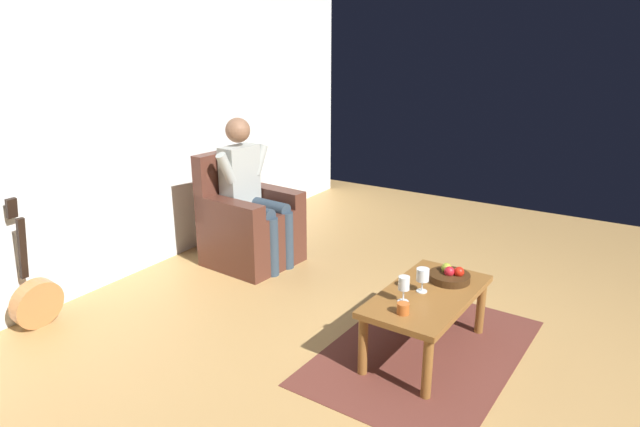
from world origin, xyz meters
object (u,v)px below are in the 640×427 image
object	(u,v)px
coffee_table	(427,302)
guitar	(36,299)
wine_glass_far	(423,276)
armchair	(249,225)
candle_jar	(403,308)
fruit_bowl	(450,276)
wine_glass_near	(404,285)
person_seated	(251,188)

from	to	relation	value
coffee_table	guitar	distance (m)	2.74
wine_glass_far	guitar	bearing A→B (deg)	-64.79
armchair	candle_jar	bearing A→B (deg)	68.82
armchair	coffee_table	distance (m)	2.05
armchair	fruit_bowl	world-z (taller)	armchair
armchair	wine_glass_near	size ratio (longest dim) A/B	5.97
guitar	wine_glass_far	bearing A→B (deg)	115.21
fruit_bowl	candle_jar	bearing A→B (deg)	-7.15
coffee_table	candle_jar	xyz separation A→B (m)	(0.34, -0.02, 0.10)
candle_jar	wine_glass_near	bearing A→B (deg)	-156.48
guitar	wine_glass_far	xyz separation A→B (m)	(-1.15, 2.45, 0.32)
armchair	wine_glass_far	world-z (taller)	armchair
coffee_table	fruit_bowl	xyz separation A→B (m)	(-0.25, 0.05, 0.10)
guitar	wine_glass_near	distance (m)	2.61
armchair	wine_glass_near	world-z (taller)	armchair
person_seated	guitar	xyz separation A→B (m)	(1.75, -0.57, -0.50)
guitar	person_seated	bearing A→B (deg)	161.98
person_seated	wine_glass_far	bearing A→B (deg)	77.05
person_seated	fruit_bowl	world-z (taller)	person_seated
wine_glass_far	candle_jar	xyz separation A→B (m)	(0.34, 0.02, -0.07)
wine_glass_near	wine_glass_far	xyz separation A→B (m)	(-0.20, 0.04, -0.01)
guitar	armchair	bearing A→B (deg)	163.26
coffee_table	candle_jar	distance (m)	0.36
coffee_table	guitar	size ratio (longest dim) A/B	1.07
guitar	fruit_bowl	bearing A→B (deg)	119.04
coffee_table	wine_glass_near	bearing A→B (deg)	-22.06
candle_jar	wine_glass_far	bearing A→B (deg)	-176.81
fruit_bowl	person_seated	bearing A→B (deg)	-99.76
armchair	wine_glass_far	size ratio (longest dim) A/B	6.40
armchair	coffee_table	world-z (taller)	armchair
guitar	wine_glass_near	bearing A→B (deg)	111.61
person_seated	wine_glass_far	world-z (taller)	person_seated
guitar	candle_jar	bearing A→B (deg)	108.23
armchair	coffee_table	size ratio (longest dim) A/B	1.00
wine_glass_far	fruit_bowl	distance (m)	0.28
person_seated	candle_jar	world-z (taller)	person_seated
wine_glass_near	candle_jar	bearing A→B (deg)	23.52
wine_glass_near	candle_jar	distance (m)	0.17
guitar	wine_glass_far	world-z (taller)	guitar
coffee_table	fruit_bowl	size ratio (longest dim) A/B	3.70
armchair	person_seated	bearing A→B (deg)	90.00
armchair	wine_glass_near	bearing A→B (deg)	71.61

